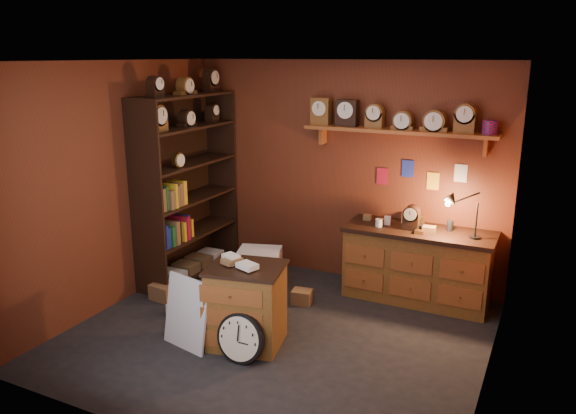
% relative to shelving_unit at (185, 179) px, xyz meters
% --- Properties ---
extents(floor, '(4.00, 4.00, 0.00)m').
position_rel_shelving_unit_xyz_m(floor, '(1.79, -0.98, -1.25)').
color(floor, black).
rests_on(floor, ground).
extents(room_shell, '(4.02, 3.62, 2.71)m').
position_rel_shelving_unit_xyz_m(room_shell, '(1.84, -0.87, 0.47)').
color(room_shell, maroon).
rests_on(room_shell, ground).
extents(shelving_unit, '(0.47, 1.60, 2.58)m').
position_rel_shelving_unit_xyz_m(shelving_unit, '(0.00, 0.00, 0.00)').
color(shelving_unit, black).
rests_on(shelving_unit, ground).
extents(workbench, '(1.67, 0.66, 1.36)m').
position_rel_shelving_unit_xyz_m(workbench, '(2.84, 0.49, -0.78)').
color(workbench, brown).
rests_on(workbench, ground).
extents(low_cabinet, '(0.82, 0.73, 0.90)m').
position_rel_shelving_unit_xyz_m(low_cabinet, '(1.61, -1.27, -0.81)').
color(low_cabinet, brown).
rests_on(low_cabinet, ground).
extents(big_round_clock, '(0.47, 0.16, 0.48)m').
position_rel_shelving_unit_xyz_m(big_round_clock, '(1.72, -1.58, -1.02)').
color(big_round_clock, black).
rests_on(big_round_clock, ground).
extents(white_panel, '(0.56, 0.26, 0.71)m').
position_rel_shelving_unit_xyz_m(white_panel, '(1.10, -1.57, -1.25)').
color(white_panel, silver).
rests_on(white_panel, ground).
extents(mini_fridge, '(0.62, 0.64, 0.52)m').
position_rel_shelving_unit_xyz_m(mini_fridge, '(1.10, -0.13, -1.00)').
color(mini_fridge, silver).
rests_on(mini_fridge, ground).
extents(floor_box_a, '(0.32, 0.29, 0.18)m').
position_rel_shelving_unit_xyz_m(floor_box_a, '(0.22, -0.78, -1.16)').
color(floor_box_a, brown).
rests_on(floor_box_a, ground).
extents(floor_box_b, '(0.25, 0.28, 0.12)m').
position_rel_shelving_unit_xyz_m(floor_box_b, '(0.61, -1.02, -1.19)').
color(floor_box_b, white).
rests_on(floor_box_b, ground).
extents(floor_box_c, '(0.24, 0.21, 0.16)m').
position_rel_shelving_unit_xyz_m(floor_box_c, '(1.71, -0.20, -1.17)').
color(floor_box_c, brown).
rests_on(floor_box_c, ground).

